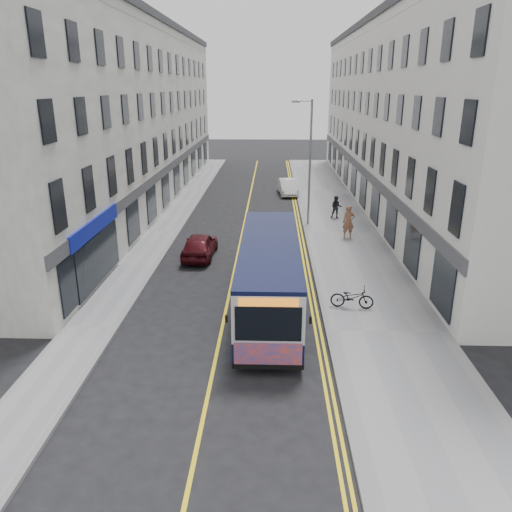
# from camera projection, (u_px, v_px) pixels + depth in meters

# --- Properties ---
(ground) EXTENTS (140.00, 140.00, 0.00)m
(ground) POSITION_uv_depth(u_px,v_px,m) (224.00, 317.00, 19.94)
(ground) COLOR black
(ground) RESTS_ON ground
(pavement_east) EXTENTS (4.50, 64.00, 0.12)m
(pavement_east) POSITION_uv_depth(u_px,v_px,m) (342.00, 233.00, 31.08)
(pavement_east) COLOR gray
(pavement_east) RESTS_ON ground
(pavement_west) EXTENTS (2.00, 64.00, 0.12)m
(pavement_west) POSITION_uv_depth(u_px,v_px,m) (163.00, 232.00, 31.42)
(pavement_west) COLOR gray
(pavement_west) RESTS_ON ground
(kerb_east) EXTENTS (0.18, 64.00, 0.13)m
(kerb_east) POSITION_uv_depth(u_px,v_px,m) (306.00, 233.00, 31.14)
(kerb_east) COLOR slate
(kerb_east) RESTS_ON ground
(kerb_west) EXTENTS (0.18, 64.00, 0.13)m
(kerb_west) POSITION_uv_depth(u_px,v_px,m) (179.00, 232.00, 31.39)
(kerb_west) COLOR slate
(kerb_west) RESTS_ON ground
(road_centre_line) EXTENTS (0.12, 64.00, 0.01)m
(road_centre_line) POSITION_uv_depth(u_px,v_px,m) (242.00, 233.00, 31.29)
(road_centre_line) COLOR yellow
(road_centre_line) RESTS_ON ground
(road_dbl_yellow_inner) EXTENTS (0.10, 64.00, 0.01)m
(road_dbl_yellow_inner) POSITION_uv_depth(u_px,v_px,m) (299.00, 234.00, 31.18)
(road_dbl_yellow_inner) COLOR yellow
(road_dbl_yellow_inner) RESTS_ON ground
(road_dbl_yellow_outer) EXTENTS (0.10, 64.00, 0.01)m
(road_dbl_yellow_outer) POSITION_uv_depth(u_px,v_px,m) (302.00, 234.00, 31.17)
(road_dbl_yellow_outer) COLOR yellow
(road_dbl_yellow_outer) RESTS_ON ground
(terrace_east) EXTENTS (6.00, 46.00, 13.00)m
(terrace_east) POSITION_uv_depth(u_px,v_px,m) (401.00, 118.00, 37.34)
(terrace_east) COLOR white
(terrace_east) RESTS_ON ground
(terrace_west) EXTENTS (6.00, 46.00, 13.00)m
(terrace_west) POSITION_uv_depth(u_px,v_px,m) (130.00, 117.00, 37.97)
(terrace_west) COLOR white
(terrace_west) RESTS_ON ground
(streetlamp) EXTENTS (1.32, 0.18, 8.00)m
(streetlamp) POSITION_uv_depth(u_px,v_px,m) (309.00, 159.00, 31.63)
(streetlamp) COLOR gray
(streetlamp) RESTS_ON ground
(city_bus) EXTENTS (2.36, 10.08, 2.93)m
(city_bus) POSITION_uv_depth(u_px,v_px,m) (269.00, 274.00, 20.09)
(city_bus) COLOR black
(city_bus) RESTS_ON ground
(bicycle) EXTENTS (1.82, 0.86, 0.92)m
(bicycle) POSITION_uv_depth(u_px,v_px,m) (352.00, 297.00, 20.37)
(bicycle) COLOR black
(bicycle) RESTS_ON pavement_east
(pedestrian_near) EXTENTS (0.75, 0.52, 1.98)m
(pedestrian_near) POSITION_uv_depth(u_px,v_px,m) (349.00, 222.00, 29.62)
(pedestrian_near) COLOR brown
(pedestrian_near) RESTS_ON pavement_east
(pedestrian_far) EXTENTS (0.83, 0.69, 1.55)m
(pedestrian_far) POSITION_uv_depth(u_px,v_px,m) (336.00, 207.00, 34.13)
(pedestrian_far) COLOR #222227
(pedestrian_far) RESTS_ON pavement_east
(car_white) EXTENTS (1.76, 4.09, 1.31)m
(car_white) POSITION_uv_depth(u_px,v_px,m) (288.00, 187.00, 42.24)
(car_white) COLOR white
(car_white) RESTS_ON ground
(car_maroon) EXTENTS (1.72, 3.96, 1.33)m
(car_maroon) POSITION_uv_depth(u_px,v_px,m) (200.00, 245.00, 26.75)
(car_maroon) COLOR #470B12
(car_maroon) RESTS_ON ground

